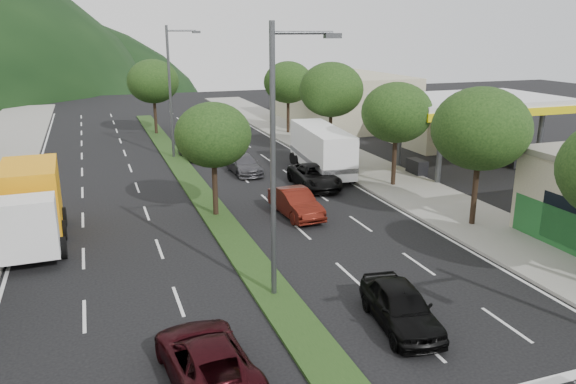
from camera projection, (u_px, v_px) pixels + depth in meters
name	position (u px, v px, depth m)	size (l,w,h in m)	color
sidewalk_right	(364.00, 167.00, 40.67)	(5.00, 90.00, 0.15)	gray
median	(185.00, 172.00, 39.35)	(1.60, 56.00, 0.12)	#1B3312
gas_canopy	(471.00, 105.00, 38.78)	(12.20, 8.20, 5.25)	silver
bldg_right_far	(342.00, 99.00, 59.40)	(10.00, 16.00, 5.20)	beige
tree_r_b	(481.00, 129.00, 27.36)	(4.80, 4.80, 6.94)	black
tree_r_c	(397.00, 113.00, 34.68)	(4.40, 4.40, 6.48)	black
tree_r_d	(331.00, 90.00, 43.60)	(5.00, 5.00, 7.17)	black
tree_r_e	(288.00, 82.00, 52.72)	(4.60, 4.60, 6.71)	black
tree_med_near	(213.00, 135.00, 29.09)	(4.00, 4.00, 6.02)	black
tree_med_far	(153.00, 81.00, 52.43)	(4.80, 4.80, 6.94)	black
streetlight_near	(278.00, 151.00, 19.79)	(2.60, 0.25, 10.00)	#47494C
streetlight_mid	(172.00, 86.00, 42.39)	(2.60, 0.25, 10.00)	#47494C
suv_maroon	(207.00, 359.00, 15.99)	(2.27, 4.93, 1.37)	black
car_queue_a	(401.00, 306.00, 18.90)	(1.76, 4.36, 1.49)	black
car_queue_b	(244.00, 164.00, 39.15)	(1.80, 4.43, 1.28)	#4A4A4F
car_queue_c	(296.00, 203.00, 30.12)	(1.56, 4.47, 1.47)	#54160E
car_queue_d	(314.00, 176.00, 35.66)	(2.35, 5.11, 1.42)	black
car_queue_e	(194.00, 149.00, 43.68)	(1.72, 4.28, 1.46)	#4D4E52
box_truck	(31.00, 208.00, 26.26)	(2.96, 7.26, 3.55)	white
motorhome	(321.00, 149.00, 38.84)	(3.39, 8.58, 3.21)	white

